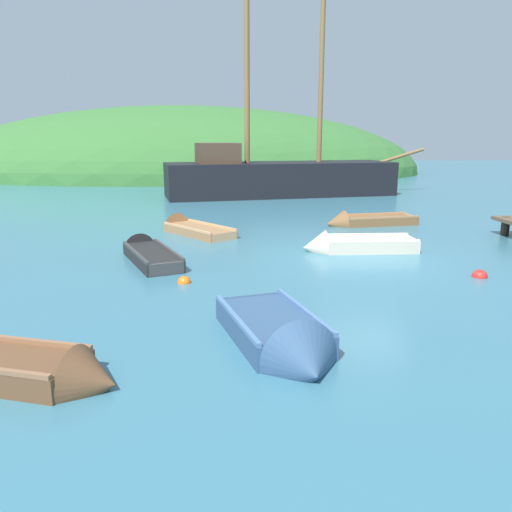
# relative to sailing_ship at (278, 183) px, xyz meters

# --- Properties ---
(ground_plane) EXTENTS (120.00, 120.00, 0.00)m
(ground_plane) POSITION_rel_sailing_ship_xyz_m (0.47, -15.91, -0.75)
(ground_plane) COLOR teal
(shore_hill) EXTENTS (45.07, 27.78, 12.36)m
(shore_hill) POSITION_rel_sailing_ship_xyz_m (-6.83, 19.81, -0.75)
(shore_hill) COLOR #387033
(shore_hill) RESTS_ON ground
(sailing_ship) EXTENTS (15.86, 5.84, 12.73)m
(sailing_ship) POSITION_rel_sailing_ship_xyz_m (0.00, 0.00, 0.00)
(sailing_ship) COLOR black
(sailing_ship) RESTS_ON ground
(rowboat_near_dock) EXTENTS (1.97, 3.24, 1.23)m
(rowboat_near_dock) POSITION_rel_sailing_ship_xyz_m (-2.50, -21.73, -0.61)
(rowboat_near_dock) COLOR #335175
(rowboat_near_dock) RESTS_ON ground
(rowboat_portside) EXTENTS (3.37, 1.13, 1.02)m
(rowboat_portside) POSITION_rel_sailing_ship_xyz_m (0.51, -14.79, -0.61)
(rowboat_portside) COLOR beige
(rowboat_portside) RESTS_ON ground
(rowboat_outer_left) EXTENTS (3.08, 1.85, 0.97)m
(rowboat_outer_left) POSITION_rel_sailing_ship_xyz_m (-6.11, -22.53, -0.63)
(rowboat_outer_left) COLOR brown
(rowboat_outer_left) RESTS_ON ground
(rowboat_outer_right) EXTENTS (3.69, 1.53, 1.00)m
(rowboat_outer_right) POSITION_rel_sailing_ship_xyz_m (2.17, -10.32, -0.64)
(rowboat_outer_right) COLOR brown
(rowboat_outer_right) RESTS_ON ground
(rowboat_far) EXTENTS (2.19, 3.68, 0.93)m
(rowboat_far) POSITION_rel_sailing_ship_xyz_m (-5.48, -15.27, -0.65)
(rowboat_far) COLOR black
(rowboat_far) RESTS_ON ground
(rowboat_center) EXTENTS (3.03, 3.51, 1.06)m
(rowboat_center) POSITION_rel_sailing_ship_xyz_m (-4.53, -11.33, -0.67)
(rowboat_center) COLOR #9E7047
(rowboat_center) RESTS_ON ground
(buoy_red) EXTENTS (0.37, 0.37, 0.37)m
(buoy_red) POSITION_rel_sailing_ship_xyz_m (2.83, -17.84, -0.75)
(buoy_red) COLOR red
(buoy_red) RESTS_ON ground
(buoy_orange) EXTENTS (0.32, 0.32, 0.32)m
(buoy_orange) POSITION_rel_sailing_ship_xyz_m (-4.30, -17.79, -0.75)
(buoy_orange) COLOR orange
(buoy_orange) RESTS_ON ground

